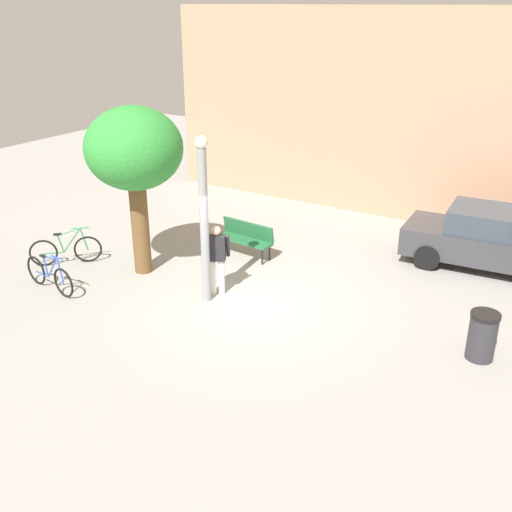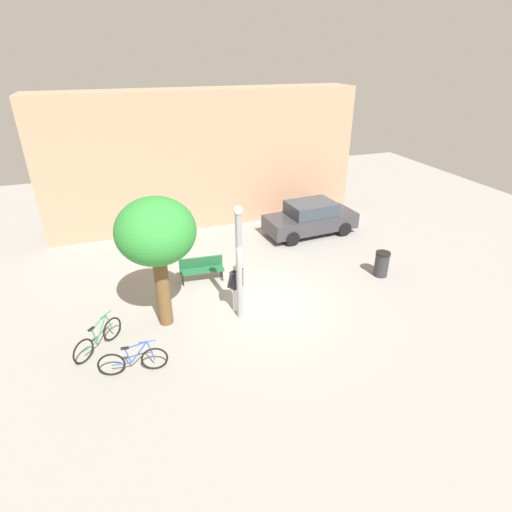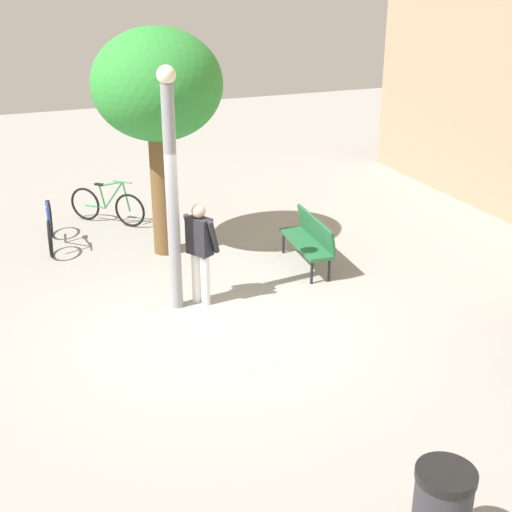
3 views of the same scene
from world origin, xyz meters
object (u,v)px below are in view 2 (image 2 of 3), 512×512
at_px(lamppost, 239,260).
at_px(plaza_tree, 156,234).
at_px(bicycle_blue, 133,361).
at_px(park_bench, 202,267).
at_px(trash_bin, 382,264).
at_px(parked_car_charcoal, 310,218).
at_px(person_by_lamppost, 237,284).
at_px(bicycle_green, 98,339).

distance_m(lamppost, plaza_tree, 2.55).
distance_m(lamppost, bicycle_blue, 4.08).
xyz_separation_m(park_bench, trash_bin, (6.49, -1.86, -0.06)).
relative_size(plaza_tree, bicycle_blue, 2.28).
height_order(park_bench, plaza_tree, plaza_tree).
distance_m(lamppost, parked_car_charcoal, 7.35).
distance_m(parked_car_charcoal, trash_bin, 4.52).
bearing_deg(plaza_tree, parked_car_charcoal, 33.29).
bearing_deg(parked_car_charcoal, bicycle_blue, -141.17).
bearing_deg(person_by_lamppost, parked_car_charcoal, 44.10).
height_order(park_bench, trash_bin, trash_bin).
xyz_separation_m(lamppost, bicycle_blue, (-3.40, -1.53, -1.64)).
distance_m(bicycle_green, bicycle_blue, 1.54).
distance_m(bicycle_blue, trash_bin, 9.53).
height_order(person_by_lamppost, bicycle_blue, person_by_lamppost).
bearing_deg(parked_car_charcoal, plaza_tree, -146.71).
relative_size(park_bench, parked_car_charcoal, 0.38).
bearing_deg(lamppost, parked_car_charcoal, 46.29).
height_order(person_by_lamppost, trash_bin, person_by_lamppost).
bearing_deg(bicycle_blue, lamppost, 24.26).
relative_size(person_by_lamppost, trash_bin, 1.73).
bearing_deg(bicycle_blue, park_bench, 56.82).
height_order(park_bench, parked_car_charcoal, parked_car_charcoal).
bearing_deg(lamppost, park_bench, 103.89).
bearing_deg(bicycle_green, lamppost, 3.49).
distance_m(lamppost, person_by_lamppost, 1.13).
bearing_deg(park_bench, lamppost, -76.11).
bearing_deg(person_by_lamppost, park_bench, 106.67).
height_order(lamppost, person_by_lamppost, lamppost).
relative_size(park_bench, bicycle_blue, 0.91).
bearing_deg(bicycle_blue, plaza_tree, 60.69).
bearing_deg(bicycle_blue, bicycle_green, 124.46).
relative_size(lamppost, person_by_lamppost, 2.25).
relative_size(plaza_tree, trash_bin, 4.25).
relative_size(park_bench, bicycle_green, 1.23).
distance_m(lamppost, park_bench, 3.12).
xyz_separation_m(plaza_tree, bicycle_green, (-1.98, -0.70, -2.67)).
xyz_separation_m(bicycle_blue, trash_bin, (9.24, 2.33, 0.10)).
bearing_deg(park_bench, parked_car_charcoal, 24.41).
xyz_separation_m(plaza_tree, bicycle_blue, (-1.11, -1.97, -2.67)).
xyz_separation_m(lamppost, park_bench, (-0.66, 2.66, -1.48)).
relative_size(person_by_lamppost, plaza_tree, 0.41).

